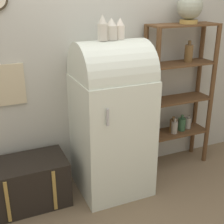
{
  "coord_description": "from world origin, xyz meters",
  "views": [
    {
      "loc": [
        -1.1,
        -2.29,
        1.89
      ],
      "look_at": [
        0.0,
        0.23,
        0.82
      ],
      "focal_mm": 50.0,
      "sensor_mm": 36.0,
      "label": 1
    }
  ],
  "objects_px": {
    "suitcase_trunk": "(27,183)",
    "globe": "(190,7)",
    "refrigerator": "(112,116)",
    "vase_left": "(103,29)",
    "vase_right": "(120,29)",
    "vase_center": "(111,30)"
  },
  "relations": [
    {
      "from": "refrigerator",
      "to": "vase_left",
      "type": "distance_m",
      "value": 0.82
    },
    {
      "from": "refrigerator",
      "to": "suitcase_trunk",
      "type": "xyz_separation_m",
      "value": [
        -0.83,
        0.06,
        -0.56
      ]
    },
    {
      "from": "globe",
      "to": "vase_right",
      "type": "xyz_separation_m",
      "value": [
        -0.81,
        -0.12,
        -0.16
      ]
    },
    {
      "from": "refrigerator",
      "to": "vase_left",
      "type": "relative_size",
      "value": 6.86
    },
    {
      "from": "refrigerator",
      "to": "vase_center",
      "type": "bearing_deg",
      "value": 126.36
    },
    {
      "from": "vase_left",
      "to": "vase_right",
      "type": "xyz_separation_m",
      "value": [
        0.18,
        0.03,
        -0.02
      ]
    },
    {
      "from": "suitcase_trunk",
      "to": "vase_right",
      "type": "xyz_separation_m",
      "value": [
        0.92,
        -0.05,
        1.36
      ]
    },
    {
      "from": "vase_right",
      "to": "vase_left",
      "type": "bearing_deg",
      "value": -171.56
    },
    {
      "from": "globe",
      "to": "vase_left",
      "type": "bearing_deg",
      "value": -171.48
    },
    {
      "from": "globe",
      "to": "vase_center",
      "type": "height_order",
      "value": "globe"
    },
    {
      "from": "vase_left",
      "to": "vase_right",
      "type": "relative_size",
      "value": 1.19
    },
    {
      "from": "suitcase_trunk",
      "to": "vase_left",
      "type": "height_order",
      "value": "vase_left"
    },
    {
      "from": "suitcase_trunk",
      "to": "globe",
      "type": "xyz_separation_m",
      "value": [
        1.73,
        0.07,
        1.52
      ]
    },
    {
      "from": "globe",
      "to": "refrigerator",
      "type": "bearing_deg",
      "value": -171.59
    },
    {
      "from": "refrigerator",
      "to": "vase_center",
      "type": "relative_size",
      "value": 8.07
    },
    {
      "from": "globe",
      "to": "vase_left",
      "type": "relative_size",
      "value": 1.35
    },
    {
      "from": "suitcase_trunk",
      "to": "vase_left",
      "type": "relative_size",
      "value": 3.38
    },
    {
      "from": "refrigerator",
      "to": "globe",
      "type": "xyz_separation_m",
      "value": [
        0.9,
        0.13,
        0.96
      ]
    },
    {
      "from": "vase_center",
      "to": "vase_right",
      "type": "height_order",
      "value": "vase_center"
    },
    {
      "from": "refrigerator",
      "to": "globe",
      "type": "height_order",
      "value": "globe"
    },
    {
      "from": "vase_right",
      "to": "suitcase_trunk",
      "type": "bearing_deg",
      "value": 176.79
    },
    {
      "from": "suitcase_trunk",
      "to": "vase_right",
      "type": "bearing_deg",
      "value": -3.21
    }
  ]
}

